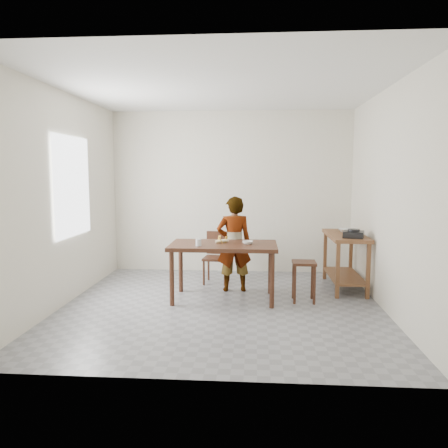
# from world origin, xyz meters

# --- Properties ---
(floor) EXTENTS (4.00, 4.00, 0.04)m
(floor) POSITION_xyz_m (0.00, 0.00, -0.02)
(floor) COLOR slate
(floor) RESTS_ON ground
(ceiling) EXTENTS (4.00, 4.00, 0.04)m
(ceiling) POSITION_xyz_m (0.00, 0.00, 2.72)
(ceiling) COLOR white
(ceiling) RESTS_ON wall_back
(wall_back) EXTENTS (4.00, 0.04, 2.70)m
(wall_back) POSITION_xyz_m (0.00, 2.02, 1.35)
(wall_back) COLOR silver
(wall_back) RESTS_ON ground
(wall_front) EXTENTS (4.00, 0.04, 2.70)m
(wall_front) POSITION_xyz_m (0.00, -2.02, 1.35)
(wall_front) COLOR silver
(wall_front) RESTS_ON ground
(wall_left) EXTENTS (0.04, 4.00, 2.70)m
(wall_left) POSITION_xyz_m (-2.02, 0.00, 1.35)
(wall_left) COLOR silver
(wall_left) RESTS_ON ground
(wall_right) EXTENTS (0.04, 4.00, 2.70)m
(wall_right) POSITION_xyz_m (2.02, 0.00, 1.35)
(wall_right) COLOR silver
(wall_right) RESTS_ON ground
(window_pane) EXTENTS (0.02, 1.10, 1.30)m
(window_pane) POSITION_xyz_m (-1.97, 0.20, 1.50)
(window_pane) COLOR white
(window_pane) RESTS_ON wall_left
(dining_table) EXTENTS (1.40, 0.80, 0.75)m
(dining_table) POSITION_xyz_m (0.00, 0.30, 0.38)
(dining_table) COLOR #3E2114
(dining_table) RESTS_ON floor
(prep_counter) EXTENTS (0.50, 1.20, 0.80)m
(prep_counter) POSITION_xyz_m (1.72, 1.00, 0.40)
(prep_counter) COLOR brown
(prep_counter) RESTS_ON floor
(child) EXTENTS (0.54, 0.40, 1.35)m
(child) POSITION_xyz_m (0.12, 0.74, 0.68)
(child) COLOR white
(child) RESTS_ON floor
(dining_chair) EXTENTS (0.42, 0.42, 0.78)m
(dining_chair) POSITION_xyz_m (-0.17, 1.16, 0.39)
(dining_chair) COLOR #3E2114
(dining_chair) RESTS_ON floor
(stool) EXTENTS (0.31, 0.31, 0.53)m
(stool) POSITION_xyz_m (1.05, 0.28, 0.27)
(stool) COLOR #3E2114
(stool) RESTS_ON floor
(glass_tumbler) EXTENTS (0.09, 0.09, 0.09)m
(glass_tumbler) POSITION_xyz_m (-0.30, 0.10, 0.80)
(glass_tumbler) COLOR silver
(glass_tumbler) RESTS_ON dining_table
(small_bowl) EXTENTS (0.16, 0.16, 0.04)m
(small_bowl) POSITION_xyz_m (0.32, 0.29, 0.77)
(small_bowl) COLOR silver
(small_bowl) RESTS_ON dining_table
(banana) EXTENTS (0.22, 0.18, 0.07)m
(banana) POSITION_xyz_m (-0.02, 0.35, 0.78)
(banana) COLOR #FDD855
(banana) RESTS_ON dining_table
(serving_bowl) EXTENTS (0.23, 0.23, 0.05)m
(serving_bowl) POSITION_xyz_m (1.75, 1.21, 0.83)
(serving_bowl) COLOR silver
(serving_bowl) RESTS_ON prep_counter
(gas_burner) EXTENTS (0.33, 0.33, 0.09)m
(gas_burner) POSITION_xyz_m (1.75, 0.65, 0.84)
(gas_burner) COLOR black
(gas_burner) RESTS_ON prep_counter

